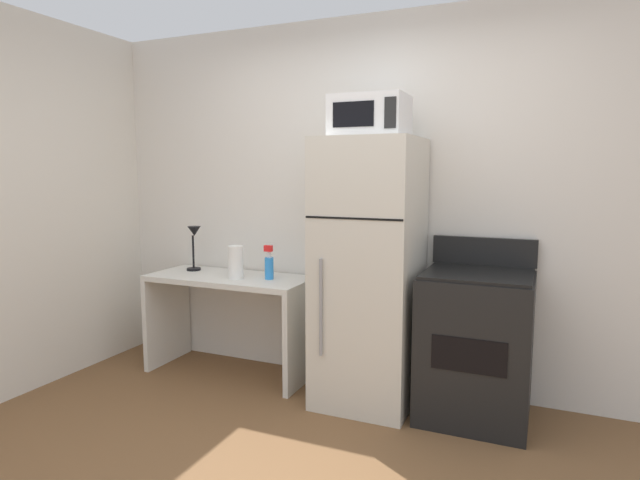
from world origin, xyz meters
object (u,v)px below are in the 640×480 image
object	(u,v)px
spray_bottle	(269,266)
oven_range	(475,344)
paper_towel_roll	(236,262)
microwave	(370,117)
desk	(230,305)
refrigerator	(369,273)
desk_lamp	(194,241)

from	to	relation	value
spray_bottle	oven_range	size ratio (longest dim) A/B	0.23
paper_towel_roll	microwave	distance (m)	1.43
desk	microwave	bearing A→B (deg)	-4.03
desk	refrigerator	world-z (taller)	refrigerator
refrigerator	microwave	world-z (taller)	microwave
desk_lamp	spray_bottle	xyz separation A→B (m)	(0.70, -0.06, -0.14)
desk	paper_towel_roll	bearing A→B (deg)	-31.67
spray_bottle	refrigerator	size ratio (longest dim) A/B	0.14
spray_bottle	refrigerator	xyz separation A→B (m)	(0.78, -0.07, 0.02)
paper_towel_roll	oven_range	world-z (taller)	oven_range
spray_bottle	oven_range	world-z (taller)	oven_range
desk_lamp	oven_range	world-z (taller)	desk_lamp
desk	refrigerator	distance (m)	1.17
desk_lamp	microwave	world-z (taller)	microwave
microwave	oven_range	distance (m)	1.56
desk_lamp	microwave	xyz separation A→B (m)	(1.48, -0.15, 0.88)
refrigerator	microwave	bearing A→B (deg)	-89.69
desk_lamp	refrigerator	bearing A→B (deg)	-4.88
desk	spray_bottle	xyz separation A→B (m)	(0.33, 0.01, 0.32)
spray_bottle	refrigerator	distance (m)	0.78
desk_lamp	oven_range	xyz separation A→B (m)	(2.16, -0.10, -0.52)
desk	paper_towel_roll	size ratio (longest dim) A/B	5.15
desk_lamp	paper_towel_roll	xyz separation A→B (m)	(0.46, -0.13, -0.12)
desk_lamp	spray_bottle	world-z (taller)	desk_lamp
desk_lamp	microwave	bearing A→B (deg)	-5.69
refrigerator	paper_towel_roll	bearing A→B (deg)	-179.88
desk	spray_bottle	size ratio (longest dim) A/B	4.96
oven_range	paper_towel_roll	bearing A→B (deg)	-179.08
spray_bottle	oven_range	xyz separation A→B (m)	(1.47, -0.04, -0.38)
desk	oven_range	distance (m)	1.80
refrigerator	microwave	distance (m)	1.00
refrigerator	microwave	xyz separation A→B (m)	(0.00, -0.02, 1.00)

